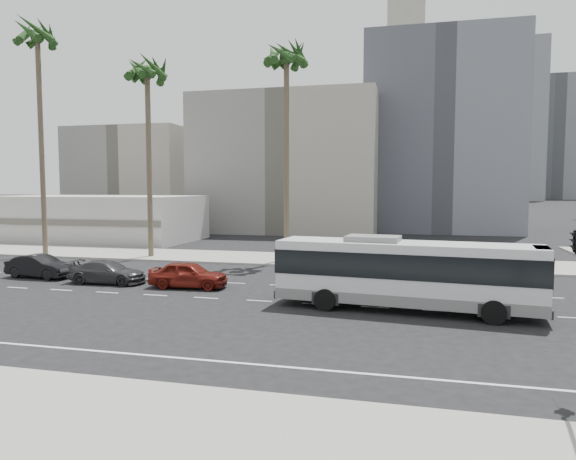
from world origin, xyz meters
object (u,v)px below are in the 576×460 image
(car_b, at_px, (108,272))
(palm_far, at_px, (37,42))
(car_c, at_px, (40,266))
(palm_mid, at_px, (147,76))
(palm_near, at_px, (286,62))
(car_a, at_px, (188,275))
(city_bus, at_px, (406,272))

(car_b, relative_size, palm_far, 0.24)
(car_c, xyz_separation_m, palm_mid, (2.25, 10.70, 14.36))
(car_c, bearing_deg, car_b, -91.66)
(car_b, relative_size, palm_near, 0.28)
(car_c, distance_m, palm_near, 23.35)
(palm_far, bearing_deg, car_c, -52.75)
(car_a, xyz_separation_m, car_c, (-11.00, 0.88, -0.04))
(palm_mid, bearing_deg, palm_far, -175.58)
(car_c, bearing_deg, palm_near, -45.54)
(car_a, height_order, palm_far, palm_far)
(car_a, relative_size, palm_mid, 0.28)
(car_b, relative_size, car_c, 1.05)
(palm_mid, bearing_deg, palm_near, 2.55)
(car_c, relative_size, palm_far, 0.23)
(city_bus, height_order, car_c, city_bus)
(car_a, xyz_separation_m, palm_far, (-18.56, 10.82, 17.53))
(city_bus, distance_m, car_a, 12.98)
(palm_mid, distance_m, palm_far, 10.35)
(car_a, bearing_deg, palm_near, -17.30)
(palm_near, bearing_deg, car_b, -125.39)
(palm_mid, relative_size, palm_far, 0.83)
(car_c, bearing_deg, city_bus, -93.14)
(car_a, height_order, palm_near, palm_near)
(palm_mid, bearing_deg, city_bus, -33.92)
(city_bus, height_order, car_a, city_bus)
(palm_near, xyz_separation_m, palm_mid, (-11.72, -0.52, -0.61))
(palm_far, bearing_deg, palm_mid, 4.42)
(car_b, distance_m, palm_far, 24.38)
(car_a, distance_m, palm_far, 27.73)
(car_a, bearing_deg, palm_mid, 33.60)
(car_b, relative_size, palm_mid, 0.29)
(car_b, distance_m, palm_near, 20.98)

